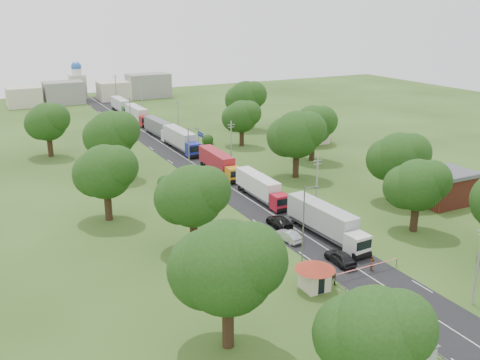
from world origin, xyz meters
TOP-DOWN VIEW (x-y plane):
  - ground at (0.00, 0.00)m, footprint 260.00×260.00m
  - road at (0.00, 20.00)m, footprint 8.00×200.00m
  - boom_barrier at (-1.36, -25.00)m, footprint 9.22×0.35m
  - guard_booth at (-7.20, -25.00)m, footprint 4.40×4.40m
  - kiosk at (-7.00, -40.00)m, footprint 2.30×2.30m
  - guard_rail at (-5.00, -35.00)m, footprint 0.10×17.00m
  - info_sign at (5.20, 35.00)m, footprint 0.12×3.10m
  - pole_0 at (5.50, -35.00)m, footprint 1.60×0.24m
  - pole_1 at (5.50, -7.00)m, footprint 1.60×0.24m
  - pole_2 at (5.50, 21.00)m, footprint 1.60×0.24m
  - pole_3 at (5.50, 49.00)m, footprint 1.60×0.24m
  - pole_4 at (5.50, 77.00)m, footprint 1.60×0.24m
  - pole_5 at (5.50, 105.00)m, footprint 1.60×0.24m
  - lamp_0 at (-5.35, -20.00)m, footprint 2.03×0.22m
  - lamp_1 at (-5.35, 15.00)m, footprint 2.03×0.22m
  - lamp_2 at (-5.35, 50.00)m, footprint 2.03×0.22m
  - tree_2 at (13.99, -17.86)m, footprint 8.00×8.00m
  - tree_3 at (19.99, -7.84)m, footprint 8.80×8.80m
  - tree_4 at (12.99, 10.17)m, footprint 9.60×9.60m
  - tree_5 at (21.99, 18.16)m, footprint 8.80×8.80m
  - tree_6 at (14.99, 35.14)m, footprint 8.00×8.00m
  - tree_7 at (23.99, 50.17)m, footprint 9.60×9.60m
  - tree_8 at (-14.01, -41.86)m, footprint 8.00×8.00m
  - tree_9 at (-20.01, -29.83)m, footprint 9.60×9.60m
  - tree_10 at (-15.01, -9.84)m, footprint 8.80×8.80m
  - tree_11 at (-22.01, 5.16)m, footprint 8.80×8.80m
  - tree_12 at (-16.01, 25.17)m, footprint 9.60×9.60m
  - tree_13 at (-24.01, 45.16)m, footprint 8.80×8.80m
  - house_brick at (26.00, -12.00)m, footprint 8.60×6.60m
  - house_cream at (30.00, 30.00)m, footprint 10.08×10.08m
  - distant_town at (0.68, 110.00)m, footprint 52.00×8.00m
  - church at (-4.00, 118.00)m, footprint 5.00×5.00m
  - truck_0 at (2.07, -14.25)m, footprint 3.19×15.10m
  - truck_1 at (1.61, 2.64)m, footprint 2.44×13.58m
  - truck_2 at (1.68, 18.47)m, footprint 2.72×14.16m
  - truck_3 at (1.71, 37.54)m, footprint 2.92×15.74m
  - truck_4 at (1.64, 51.95)m, footprint 2.92×14.37m
  - truck_5 at (2.04, 70.32)m, footprint 2.78×14.99m
  - truck_6 at (1.95, 86.38)m, footprint 2.50×14.47m
  - car_lane_front at (-1.00, -21.42)m, footprint 2.03×4.76m
  - car_lane_mid at (-3.00, -13.00)m, footprint 2.06×4.46m
  - car_lane_rear at (-1.59, -8.48)m, footprint 2.38×5.33m
  - car_verge_near at (6.39, 11.21)m, footprint 3.25×5.39m
  - car_verge_far at (5.94, 31.51)m, footprint 2.00×4.80m
  - pedestrian_near at (1.18, -24.50)m, footprint 0.73×0.63m
  - pedestrian_booth at (-4.80, -25.25)m, footprint 1.11×1.18m

SIDE VIEW (x-z plane):
  - ground at x=0.00m, z-range 0.00..0.00m
  - road at x=0.00m, z-range -0.02..0.02m
  - guard_rail at x=-5.00m, z-range -0.85..0.85m
  - car_verge_near at x=6.39m, z-range 0.00..1.40m
  - car_lane_mid at x=-3.00m, z-range 0.00..1.41m
  - car_lane_rear at x=-1.59m, z-range 0.00..1.52m
  - car_lane_front at x=-1.00m, z-range 0.00..1.60m
  - car_verge_far at x=5.94m, z-range 0.00..1.63m
  - pedestrian_near at x=1.18m, z-range 0.00..1.70m
  - boom_barrier at x=-1.36m, z-range 0.30..1.48m
  - pedestrian_booth at x=-4.80m, z-range 0.00..1.94m
  - kiosk at x=-7.00m, z-range 0.02..2.43m
  - truck_1 at x=1.61m, z-range 0.11..3.88m
  - truck_2 at x=1.68m, z-range 0.12..4.04m
  - truck_4 at x=1.64m, z-range 0.12..4.10m
  - truck_6 at x=1.95m, z-range 0.12..4.14m
  - guard_booth at x=-7.20m, z-range 0.44..3.89m
  - truck_5 at x=2.04m, z-range 0.13..4.28m
  - truck_0 at x=2.07m, z-range 0.13..4.30m
  - truck_3 at x=1.71m, z-range 0.13..4.49m
  - house_brick at x=26.00m, z-range 0.05..5.25m
  - info_sign at x=5.20m, z-range 0.95..5.05m
  - distant_town at x=0.68m, z-range -0.51..7.49m
  - house_cream at x=30.00m, z-range 0.74..6.54m
  - pole_0 at x=5.50m, z-range 0.18..9.18m
  - pole_1 at x=5.50m, z-range 0.18..9.18m
  - pole_2 at x=5.50m, z-range 0.18..9.18m
  - pole_3 at x=5.50m, z-range 0.18..9.18m
  - pole_4 at x=5.50m, z-range 0.18..9.18m
  - pole_5 at x=5.50m, z-range 0.18..9.18m
  - church at x=-4.00m, z-range -0.76..11.54m
  - lamp_0 at x=-5.35m, z-range 0.55..10.55m
  - lamp_1 at x=-5.35m, z-range 0.55..10.55m
  - lamp_2 at x=-5.35m, z-range 0.55..10.55m
  - tree_2 at x=13.99m, z-range 1.55..11.65m
  - tree_6 at x=14.99m, z-range 1.55..11.65m
  - tree_8 at x=-14.01m, z-range 1.55..11.65m
  - tree_3 at x=19.99m, z-range 1.69..12.76m
  - tree_5 at x=21.99m, z-range 1.69..12.76m
  - tree_10 at x=-15.01m, z-range 1.69..12.76m
  - tree_11 at x=-22.01m, z-range 1.69..12.76m
  - tree_13 at x=-24.01m, z-range 1.69..12.76m
  - tree_4 at x=12.99m, z-range 1.83..13.88m
  - tree_7 at x=23.99m, z-range 1.83..13.88m
  - tree_9 at x=-20.01m, z-range 1.83..13.88m
  - tree_12 at x=-16.01m, z-range 1.83..13.88m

